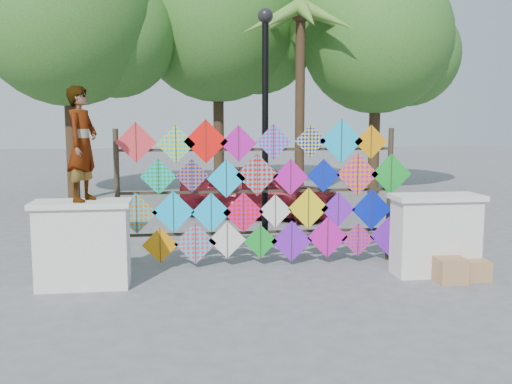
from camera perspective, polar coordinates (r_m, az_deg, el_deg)
ground at (r=9.01m, az=0.83°, el=-8.48°), size 80.00×80.00×0.00m
parapet_left at (r=8.70m, az=-16.93°, el=-4.97°), size 1.40×0.65×1.28m
parapet_right at (r=9.44m, az=17.51°, el=-4.04°), size 1.40×0.65×1.28m
kite_rack at (r=9.49m, az=0.93°, el=-0.18°), size 4.99×0.24×2.46m
tree_west at (r=18.13m, az=-18.05°, el=16.28°), size 5.85×5.20×8.01m
tree_mid at (r=19.93m, az=-3.54°, el=16.92°), size 6.30×5.60×8.61m
tree_east at (r=19.35m, az=12.21°, el=14.70°), size 5.40×4.80×7.42m
palm_tree at (r=17.12m, az=4.48°, el=15.71°), size 3.62×3.62×5.83m
vendor_woman at (r=8.51m, az=-16.99°, el=4.61°), size 0.56×0.69×1.64m
sedan at (r=14.18m, az=0.35°, el=0.12°), size 4.26×2.97×1.35m
lamppost at (r=10.69m, az=0.93°, el=8.60°), size 0.28×0.28×4.46m
cardboard_box_near at (r=9.15m, az=18.86°, el=-7.42°), size 0.42×0.38×0.38m
cardboard_box_far at (r=9.43m, az=21.13°, el=-7.30°), size 0.37×0.34×0.31m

